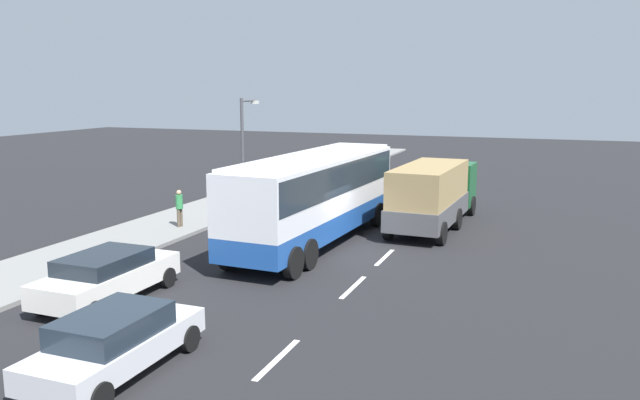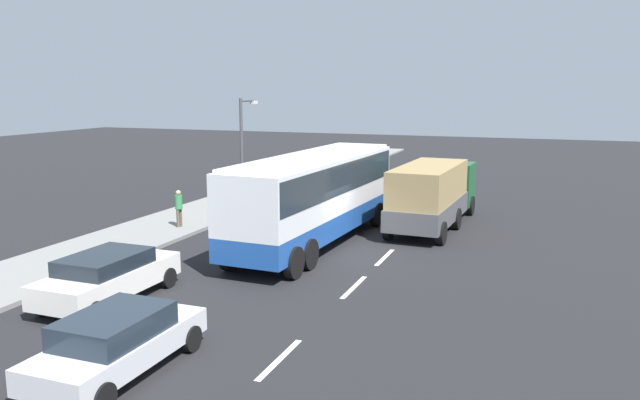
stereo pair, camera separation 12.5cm
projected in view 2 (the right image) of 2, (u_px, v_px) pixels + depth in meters
The scene contains 11 objects.
ground_plane at pixel (336, 252), 24.38m from camera, with size 120.00×120.00×0.00m, color black.
sidewalk_curb at pixel (148, 232), 27.37m from camera, with size 80.00×4.00×0.15m, color gray.
lane_centreline at pixel (394, 248), 24.99m from camera, with size 40.99×0.16×0.01m.
coach_bus at pixel (315, 189), 25.19m from camera, with size 11.66×3.24×3.65m.
cargo_truck at pixel (433, 192), 28.50m from camera, with size 8.47×2.86×2.93m.
car_white_minivan at pixel (108, 275), 18.68m from camera, with size 4.71×2.07×1.46m.
car_silver_hatch at pixel (117, 341), 13.90m from camera, with size 4.48×1.94×1.44m.
car_blue_saloon at pixel (348, 177), 39.31m from camera, with size 4.24×2.01×1.37m.
pedestrian_near_curb at pixel (179, 206), 27.94m from camera, with size 0.32×0.32×1.65m.
pedestrian_at_crossing at pixel (234, 186), 33.66m from camera, with size 0.32×0.32×1.66m.
street_lamp at pixel (244, 143), 32.29m from camera, with size 1.81×0.24×5.60m.
Camera 2 is at (-22.35, -7.73, 6.29)m, focal length 35.38 mm.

